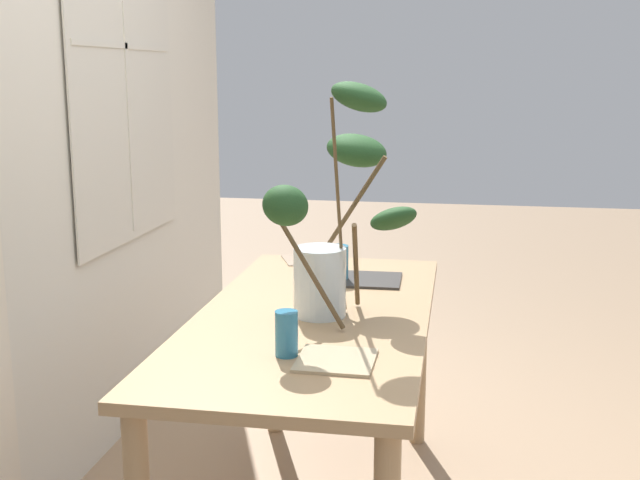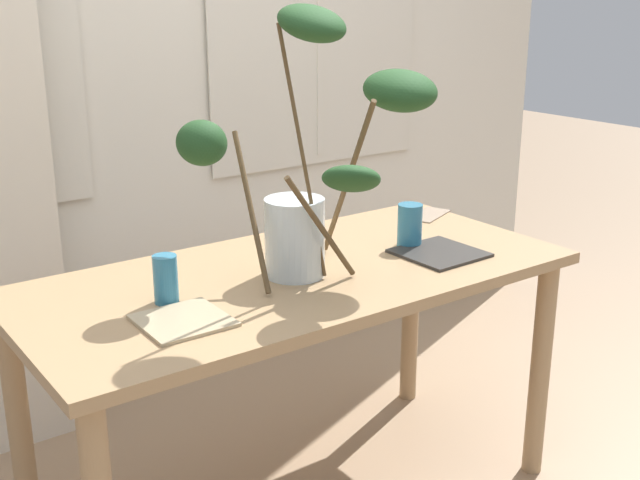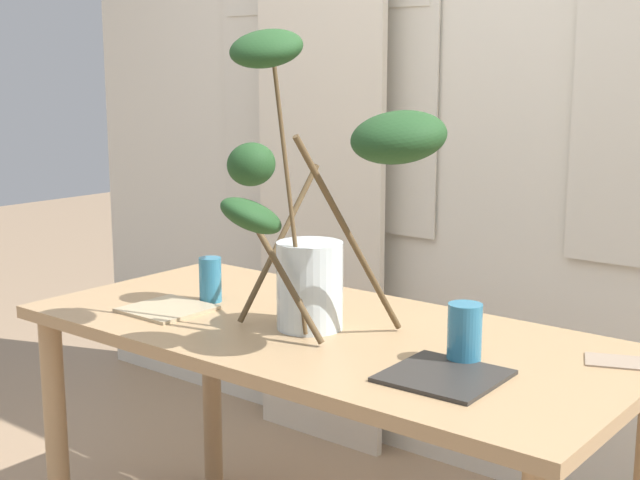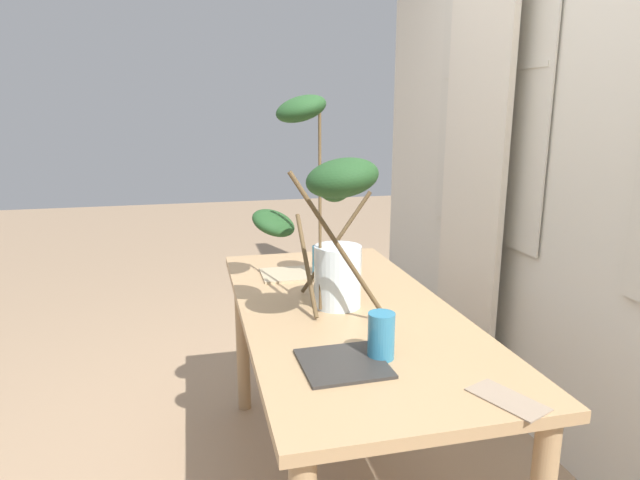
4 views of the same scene
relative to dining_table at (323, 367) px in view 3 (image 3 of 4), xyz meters
The scene contains 9 objects.
back_wall_with_windows 1.19m from the dining_table, 90.00° to the left, with size 4.06×0.14×2.62m.
curtain_sheer_side 1.22m from the dining_table, 129.13° to the left, with size 0.56×0.03×2.48m, color silver.
dining_table is the anchor object (origin of this frame).
vase_with_branches 0.43m from the dining_table, 70.09° to the right, with size 0.75×0.46×0.75m.
drinking_glass_blue_left 0.43m from the dining_table, behind, with size 0.06×0.06×0.12m, color teal.
drinking_glass_blue_right 0.44m from the dining_table, ahead, with size 0.08×0.08×0.13m, color teal.
plate_square_left 0.46m from the dining_table, 161.91° to the right, with size 0.20×0.20×0.01m, color tan.
plate_square_right 0.46m from the dining_table, 17.09° to the right, with size 0.23×0.23×0.01m, color #2D2B28.
napkin_folded 0.73m from the dining_table, 16.21° to the left, with size 0.19×0.09×0.00m, color gray.
Camera 3 is at (1.30, -1.64, 1.39)m, focal length 48.71 mm.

